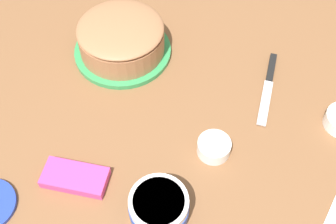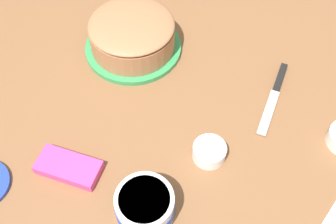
{
  "view_description": "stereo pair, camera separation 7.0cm",
  "coord_description": "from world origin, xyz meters",
  "px_view_note": "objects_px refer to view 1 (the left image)",
  "views": [
    {
      "loc": [
        -0.12,
        0.45,
        0.85
      ],
      "look_at": [
        0.11,
        -0.08,
        0.04
      ],
      "focal_mm": 45.49,
      "sensor_mm": 36.0,
      "label": 1
    },
    {
      "loc": [
        -0.19,
        0.42,
        0.85
      ],
      "look_at": [
        0.11,
        -0.08,
        0.04
      ],
      "focal_mm": 45.49,
      "sensor_mm": 36.0,
      "label": 2
    }
  ],
  "objects_px": {
    "candy_box_upper": "(75,178)",
    "frosted_cake": "(122,40)",
    "frosting_tub": "(159,207)",
    "sprinkle_bowl_orange": "(214,147)",
    "spreading_knife": "(269,82)"
  },
  "relations": [
    {
      "from": "spreading_knife",
      "to": "frosted_cake",
      "type": "bearing_deg",
      "value": 7.77
    },
    {
      "from": "frosting_tub",
      "to": "spreading_knife",
      "type": "distance_m",
      "value": 0.45
    },
    {
      "from": "sprinkle_bowl_orange",
      "to": "frosted_cake",
      "type": "bearing_deg",
      "value": -30.32
    },
    {
      "from": "frosting_tub",
      "to": "sprinkle_bowl_orange",
      "type": "distance_m",
      "value": 0.2
    },
    {
      "from": "frosting_tub",
      "to": "sprinkle_bowl_orange",
      "type": "height_order",
      "value": "frosting_tub"
    },
    {
      "from": "frosted_cake",
      "to": "frosting_tub",
      "type": "xyz_separation_m",
      "value": [
        -0.28,
        0.38,
        -0.01
      ]
    },
    {
      "from": "spreading_knife",
      "to": "candy_box_upper",
      "type": "height_order",
      "value": "candy_box_upper"
    },
    {
      "from": "frosted_cake",
      "to": "candy_box_upper",
      "type": "bearing_deg",
      "value": 101.76
    },
    {
      "from": "sprinkle_bowl_orange",
      "to": "candy_box_upper",
      "type": "xyz_separation_m",
      "value": [
        0.25,
        0.19,
        -0.01
      ]
    },
    {
      "from": "candy_box_upper",
      "to": "sprinkle_bowl_orange",
      "type": "bearing_deg",
      "value": -154.44
    },
    {
      "from": "candy_box_upper",
      "to": "spreading_knife",
      "type": "bearing_deg",
      "value": -136.99
    },
    {
      "from": "candy_box_upper",
      "to": "frosted_cake",
      "type": "bearing_deg",
      "value": -89.62
    },
    {
      "from": "candy_box_upper",
      "to": "frosting_tub",
      "type": "bearing_deg",
      "value": 168.81
    },
    {
      "from": "frosted_cake",
      "to": "sprinkle_bowl_orange",
      "type": "distance_m",
      "value": 0.39
    },
    {
      "from": "frosting_tub",
      "to": "spreading_knife",
      "type": "height_order",
      "value": "frosting_tub"
    }
  ]
}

